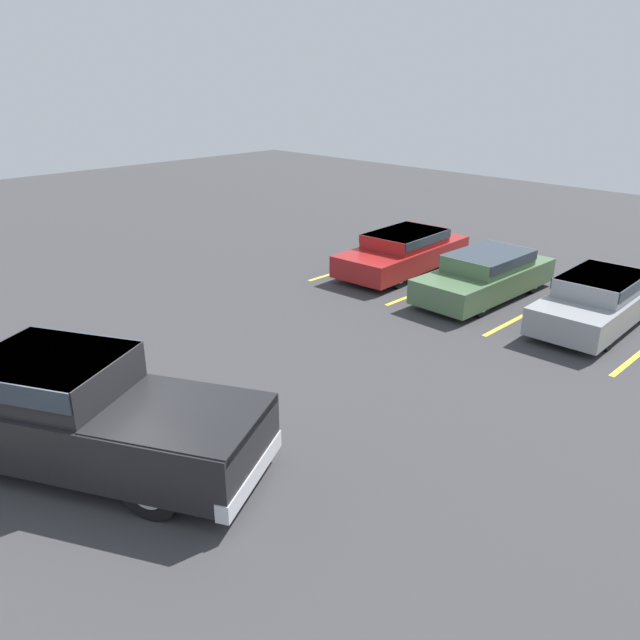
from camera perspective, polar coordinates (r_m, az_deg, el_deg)
ground_plane at (r=10.77m, az=-19.75°, el=-11.82°), size 60.00×60.00×0.00m
stall_stripe_a at (r=20.14m, az=4.14°, el=5.17°), size 0.12×5.02×0.01m
stall_stripe_b at (r=18.46m, az=11.01°, el=3.26°), size 0.12×5.02×0.01m
stall_stripe_c at (r=17.11m, az=19.09°, el=0.95°), size 0.12×5.02×0.01m
pickup_truck at (r=10.34m, az=-21.56°, el=-7.78°), size 6.22×4.53×1.79m
parked_sedan_a at (r=19.31m, az=7.66°, el=6.33°), size 2.12×4.84×1.23m
parked_sedan_b at (r=17.47m, az=14.93°, el=4.11°), size 1.80×4.58×1.24m
parked_sedan_c at (r=16.35m, az=24.08°, el=1.77°), size 1.85×4.36×1.27m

